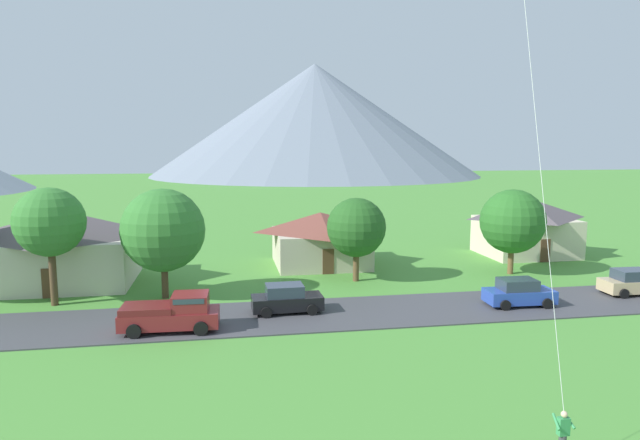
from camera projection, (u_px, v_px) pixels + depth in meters
road_strip at (305, 315)px, 32.76m from camera, size 160.00×6.45×0.08m
mountain_far_west_ridge at (282, 133)px, 177.66m from camera, size 74.54×74.54×27.79m
mountain_west_ridge at (315, 120)px, 184.71m from camera, size 108.04×108.04×36.61m
house_leftmost at (64, 246)px, 40.00m from camera, size 10.27×8.53×5.34m
house_left_center at (320, 238)px, 46.51m from camera, size 8.07×7.70×4.44m
house_right_center at (526, 226)px, 50.58m from camera, size 8.34×7.00×5.25m
tree_left_of_center at (50, 222)px, 34.23m from camera, size 4.29×4.29×7.44m
tree_center at (163, 230)px, 36.01m from camera, size 5.42×5.42×7.23m
tree_right_of_center at (512, 221)px, 42.92m from camera, size 4.97×4.97×6.64m
tree_near_right at (356, 228)px, 40.63m from camera, size 4.35×4.35×6.20m
parked_car_black_west_end at (286, 299)px, 33.13m from camera, size 4.25×2.17×1.68m
parked_car_tan_mid_east at (633, 282)px, 37.16m from camera, size 4.26×2.19×1.68m
parked_car_blue_east_end at (519, 293)px, 34.54m from camera, size 4.27×2.21×1.68m
pickup_truck_maroon_west_side at (173, 313)px, 29.80m from camera, size 5.28×2.49×1.99m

